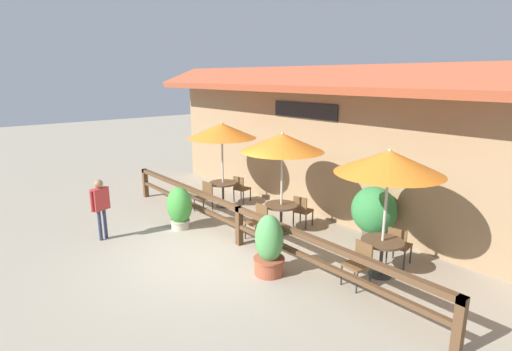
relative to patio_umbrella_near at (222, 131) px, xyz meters
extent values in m
plane|color=#9E937F|center=(2.65, -2.46, -2.36)|extent=(60.00, 60.00, 0.00)
cube|color=#997A56|center=(2.65, 1.74, -0.56)|extent=(14.00, 0.40, 3.60)
cube|color=#B25133|center=(2.65, 1.19, 1.52)|extent=(14.28, 1.48, 0.70)
cube|color=black|center=(1.92, 1.51, 0.64)|extent=(2.38, 0.04, 0.43)
cube|color=brown|center=(2.65, -1.41, -1.46)|extent=(10.40, 0.14, 0.11)
cube|color=brown|center=(2.65, -1.41, -1.88)|extent=(10.40, 0.10, 0.09)
cube|color=brown|center=(-2.48, -1.41, -1.88)|extent=(0.14, 0.14, 0.95)
cube|color=brown|center=(2.65, -1.41, -1.88)|extent=(0.14, 0.14, 0.95)
cube|color=brown|center=(7.78, -1.41, -1.88)|extent=(0.14, 0.14, 0.95)
cylinder|color=#B7B2A8|center=(0.00, 0.00, -1.25)|extent=(0.06, 0.06, 2.20)
cone|color=orange|center=(0.00, 0.00, 0.00)|extent=(2.07, 2.07, 0.45)
sphere|color=#B2ADA3|center=(0.00, 0.00, 0.23)|extent=(0.07, 0.07, 0.07)
cylinder|color=#4C3826|center=(0.00, 0.00, -1.62)|extent=(0.84, 0.84, 0.05)
cylinder|color=#333333|center=(0.00, 0.00, -2.00)|extent=(0.07, 0.07, 0.71)
cylinder|color=#333333|center=(0.00, 0.00, -2.34)|extent=(0.46, 0.46, 0.03)
cube|color=brown|center=(0.01, -0.73, -1.92)|extent=(0.50, 0.50, 0.05)
cube|color=brown|center=(-0.03, -0.55, -1.70)|extent=(0.40, 0.12, 0.40)
cylinder|color=#2D2D2D|center=(-0.14, -0.96, -2.15)|extent=(0.04, 0.04, 0.41)
cylinder|color=#2D2D2D|center=(0.23, -0.88, -2.15)|extent=(0.04, 0.04, 0.41)
cylinder|color=#2D2D2D|center=(-0.22, -0.59, -2.15)|extent=(0.04, 0.04, 0.41)
cylinder|color=#2D2D2D|center=(0.15, -0.51, -2.15)|extent=(0.04, 0.04, 0.41)
cube|color=brown|center=(0.02, 0.73, -1.92)|extent=(0.51, 0.51, 0.05)
cube|color=brown|center=(0.07, 0.55, -1.70)|extent=(0.39, 0.14, 0.40)
cylinder|color=#2D2D2D|center=(0.15, 0.96, -2.15)|extent=(0.04, 0.04, 0.41)
cylinder|color=#2D2D2D|center=(-0.21, 0.87, -2.15)|extent=(0.04, 0.04, 0.41)
cylinder|color=#2D2D2D|center=(0.25, 0.60, -2.15)|extent=(0.04, 0.04, 0.41)
cylinder|color=#2D2D2D|center=(-0.11, 0.50, -2.15)|extent=(0.04, 0.04, 0.41)
cylinder|color=#B7B2A8|center=(2.73, -0.12, -1.25)|extent=(0.06, 0.06, 2.20)
cone|color=orange|center=(2.73, -0.12, 0.00)|extent=(2.07, 2.07, 0.45)
sphere|color=#B2ADA3|center=(2.73, -0.12, 0.23)|extent=(0.07, 0.07, 0.07)
cylinder|color=#4C3826|center=(2.73, -0.12, -1.62)|extent=(0.84, 0.84, 0.05)
cylinder|color=#333333|center=(2.73, -0.12, -2.00)|extent=(0.07, 0.07, 0.71)
cylinder|color=#333333|center=(2.73, -0.12, -2.34)|extent=(0.46, 0.46, 0.03)
cube|color=brown|center=(2.66, -0.89, -1.92)|extent=(0.43, 0.43, 0.05)
cube|color=brown|center=(2.65, -0.70, -1.70)|extent=(0.40, 0.05, 0.40)
cylinder|color=#2D2D2D|center=(2.47, -1.09, -2.15)|extent=(0.04, 0.04, 0.41)
cylinder|color=#2D2D2D|center=(2.85, -1.07, -2.15)|extent=(0.04, 0.04, 0.41)
cylinder|color=#2D2D2D|center=(2.46, -0.71, -2.15)|extent=(0.04, 0.04, 0.41)
cylinder|color=#2D2D2D|center=(2.84, -0.70, -2.15)|extent=(0.04, 0.04, 0.41)
cube|color=brown|center=(2.78, 0.66, -1.92)|extent=(0.51, 0.51, 0.05)
cube|color=brown|center=(2.82, 0.48, -1.70)|extent=(0.40, 0.14, 0.40)
cylinder|color=#2D2D2D|center=(2.91, 0.89, -2.15)|extent=(0.04, 0.04, 0.41)
cylinder|color=#2D2D2D|center=(2.55, 0.80, -2.15)|extent=(0.04, 0.04, 0.41)
cylinder|color=#2D2D2D|center=(3.01, 0.53, -2.15)|extent=(0.04, 0.04, 0.41)
cylinder|color=#2D2D2D|center=(2.64, 0.43, -2.15)|extent=(0.04, 0.04, 0.41)
cylinder|color=#B7B2A8|center=(5.70, -0.15, -1.25)|extent=(0.06, 0.06, 2.20)
cone|color=orange|center=(5.70, -0.15, 0.00)|extent=(2.07, 2.07, 0.45)
sphere|color=#B2ADA3|center=(5.70, -0.15, 0.23)|extent=(0.07, 0.07, 0.07)
cylinder|color=#4C3826|center=(5.70, -0.15, -1.62)|extent=(0.84, 0.84, 0.05)
cylinder|color=#333333|center=(5.70, -0.15, -2.00)|extent=(0.07, 0.07, 0.71)
cylinder|color=#333333|center=(5.70, -0.15, -2.34)|extent=(0.46, 0.46, 0.03)
cube|color=brown|center=(5.64, -0.89, -1.92)|extent=(0.45, 0.45, 0.05)
cube|color=brown|center=(5.66, -0.70, -1.70)|extent=(0.40, 0.07, 0.40)
cylinder|color=#2D2D2D|center=(5.43, -1.07, -2.15)|extent=(0.04, 0.04, 0.41)
cylinder|color=#2D2D2D|center=(5.81, -1.10, -2.15)|extent=(0.04, 0.04, 0.41)
cylinder|color=#2D2D2D|center=(5.47, -0.69, -2.15)|extent=(0.04, 0.04, 0.41)
cylinder|color=#2D2D2D|center=(5.85, -0.72, -2.15)|extent=(0.04, 0.04, 0.41)
cube|color=brown|center=(5.66, 0.59, -1.92)|extent=(0.49, 0.49, 0.05)
cube|color=brown|center=(5.69, 0.40, -1.70)|extent=(0.40, 0.10, 0.40)
cylinder|color=#2D2D2D|center=(5.82, 0.81, -2.15)|extent=(0.04, 0.04, 0.41)
cylinder|color=#2D2D2D|center=(5.44, 0.75, -2.15)|extent=(0.04, 0.04, 0.41)
cylinder|color=#2D2D2D|center=(5.88, 0.44, -2.15)|extent=(0.04, 0.04, 0.41)
cylinder|color=#2D2D2D|center=(5.51, 0.37, -2.15)|extent=(0.04, 0.04, 0.41)
cylinder|color=#9E4C33|center=(4.20, -1.84, -2.18)|extent=(0.59, 0.59, 0.35)
cylinder|color=#9E4C33|center=(4.20, -1.84, -2.02)|extent=(0.64, 0.64, 0.04)
ellipsoid|color=#4C934C|center=(4.20, -1.84, -1.58)|extent=(0.61, 0.55, 0.99)
cylinder|color=#B7AD99|center=(0.80, -1.97, -2.24)|extent=(0.47, 0.47, 0.23)
cylinder|color=#B7AD99|center=(0.80, -1.97, -2.15)|extent=(0.51, 0.51, 0.04)
ellipsoid|color=#3D8E38|center=(0.80, -1.97, -1.71)|extent=(0.71, 0.64, 0.98)
cylinder|color=#564C47|center=(4.66, 1.09, -2.18)|extent=(0.48, 0.48, 0.36)
cylinder|color=#564C47|center=(4.66, 1.09, -2.01)|extent=(0.52, 0.52, 0.04)
ellipsoid|color=#338442|center=(4.66, 1.09, -1.51)|extent=(1.09, 0.98, 1.14)
cylinder|color=#2D334C|center=(0.24, -3.87, -1.97)|extent=(0.09, 0.09, 0.77)
cylinder|color=#2D334C|center=(0.19, -3.73, -1.97)|extent=(0.09, 0.09, 0.77)
cube|color=#B23333|center=(0.22, -3.80, -1.31)|extent=(0.31, 0.46, 0.55)
cylinder|color=#B23333|center=(0.30, -4.02, -1.31)|extent=(0.07, 0.07, 0.52)
cylinder|color=#B23333|center=(0.14, -3.57, -1.31)|extent=(0.07, 0.07, 0.52)
sphere|color=#9E704C|center=(0.22, -3.80, -0.93)|extent=(0.21, 0.21, 0.21)
camera|label=1|loc=(9.74, -6.84, 1.59)|focal=28.00mm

